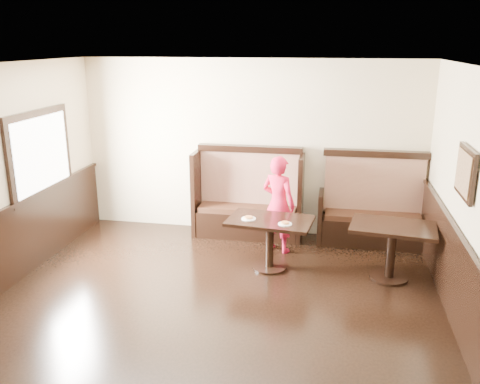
% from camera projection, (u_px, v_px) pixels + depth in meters
% --- Properties ---
extents(ground, '(7.00, 7.00, 0.00)m').
position_uv_depth(ground, '(195.00, 348.00, 5.25)').
color(ground, black).
rests_on(ground, ground).
extents(room_shell, '(7.00, 7.00, 7.00)m').
position_uv_depth(room_shell, '(173.00, 275.00, 5.38)').
color(room_shell, '#C5B58F').
rests_on(room_shell, ground).
extents(booth_main, '(1.75, 0.72, 1.45)m').
position_uv_depth(booth_main, '(248.00, 203.00, 8.20)').
color(booth_main, black).
rests_on(booth_main, ground).
extents(booth_neighbor, '(1.65, 0.72, 1.45)m').
position_uv_depth(booth_neighbor, '(372.00, 213.00, 7.87)').
color(booth_neighbor, black).
rests_on(booth_neighbor, ground).
extents(table_main, '(1.21, 0.83, 0.72)m').
position_uv_depth(table_main, '(270.00, 231.00, 6.95)').
color(table_main, black).
rests_on(table_main, ground).
extents(table_neighbor, '(1.16, 0.84, 0.75)m').
position_uv_depth(table_neighbor, '(392.00, 239.00, 6.64)').
color(table_neighbor, black).
rests_on(table_neighbor, ground).
extents(child, '(0.63, 0.54, 1.46)m').
position_uv_depth(child, '(278.00, 204.00, 7.50)').
color(child, red).
rests_on(child, ground).
extents(pizza_plate_left, '(0.20, 0.20, 0.04)m').
position_uv_depth(pizza_plate_left, '(249.00, 218.00, 6.91)').
color(pizza_plate_left, white).
rests_on(pizza_plate_left, table_main).
extents(pizza_plate_right, '(0.19, 0.19, 0.03)m').
position_uv_depth(pizza_plate_right, '(285.00, 223.00, 6.71)').
color(pizza_plate_right, white).
rests_on(pizza_plate_right, table_main).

